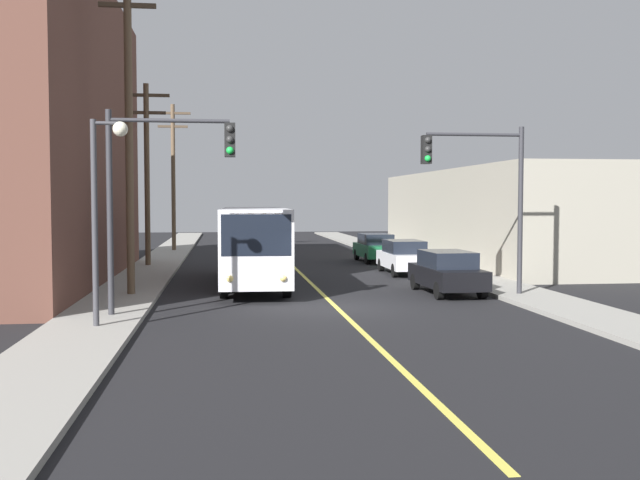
{
  "coord_description": "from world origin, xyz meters",
  "views": [
    {
      "loc": [
        -3.61,
        -23.69,
        3.48
      ],
      "look_at": [
        0.0,
        4.13,
        2.0
      ],
      "focal_mm": 41.2,
      "sensor_mm": 36.0,
      "label": 1
    }
  ],
  "objects_px": {
    "parked_car_black": "(447,272)",
    "utility_pole_mid": "(147,165)",
    "fire_hydrant": "(462,266)",
    "utility_pole_near": "(129,115)",
    "traffic_signal_left_corner": "(163,173)",
    "parked_car_white": "(404,256)",
    "parked_car_green": "(375,247)",
    "street_lamp_left": "(103,191)",
    "utility_pole_far": "(173,170)",
    "city_bus": "(254,241)",
    "traffic_signal_right_corner": "(480,178)"
  },
  "relations": [
    {
      "from": "parked_car_green",
      "to": "fire_hydrant",
      "type": "bearing_deg",
      "value": -79.21
    },
    {
      "from": "utility_pole_mid",
      "to": "traffic_signal_right_corner",
      "type": "relative_size",
      "value": 1.57
    },
    {
      "from": "utility_pole_far",
      "to": "street_lamp_left",
      "type": "distance_m",
      "value": 30.94
    },
    {
      "from": "city_bus",
      "to": "traffic_signal_left_corner",
      "type": "distance_m",
      "value": 9.35
    },
    {
      "from": "utility_pole_far",
      "to": "traffic_signal_right_corner",
      "type": "xyz_separation_m",
      "value": [
        12.49,
        -25.74,
        -1.3
      ]
    },
    {
      "from": "utility_pole_near",
      "to": "traffic_signal_left_corner",
      "type": "distance_m",
      "value": 5.64
    },
    {
      "from": "traffic_signal_left_corner",
      "to": "city_bus",
      "type": "bearing_deg",
      "value": 70.67
    },
    {
      "from": "fire_hydrant",
      "to": "parked_car_white",
      "type": "bearing_deg",
      "value": 125.86
    },
    {
      "from": "city_bus",
      "to": "traffic_signal_right_corner",
      "type": "relative_size",
      "value": 2.03
    },
    {
      "from": "parked_car_green",
      "to": "utility_pole_mid",
      "type": "bearing_deg",
      "value": -170.44
    },
    {
      "from": "utility_pole_near",
      "to": "traffic_signal_left_corner",
      "type": "relative_size",
      "value": 1.96
    },
    {
      "from": "traffic_signal_left_corner",
      "to": "fire_hydrant",
      "type": "distance_m",
      "value": 15.9
    },
    {
      "from": "city_bus",
      "to": "parked_car_black",
      "type": "xyz_separation_m",
      "value": [
        7.08,
        -4.0,
        -0.98
      ]
    },
    {
      "from": "utility_pole_near",
      "to": "traffic_signal_left_corner",
      "type": "height_order",
      "value": "utility_pole_near"
    },
    {
      "from": "parked_car_green",
      "to": "utility_pole_far",
      "type": "xyz_separation_m",
      "value": [
        -12.06,
        9.68,
        4.76
      ]
    },
    {
      "from": "parked_car_black",
      "to": "utility_pole_far",
      "type": "relative_size",
      "value": 0.45
    },
    {
      "from": "traffic_signal_left_corner",
      "to": "traffic_signal_right_corner",
      "type": "bearing_deg",
      "value": 16.46
    },
    {
      "from": "parked_car_green",
      "to": "street_lamp_left",
      "type": "bearing_deg",
      "value": -119.09
    },
    {
      "from": "utility_pole_near",
      "to": "city_bus",
      "type": "bearing_deg",
      "value": 38.18
    },
    {
      "from": "traffic_signal_left_corner",
      "to": "street_lamp_left",
      "type": "height_order",
      "value": "traffic_signal_left_corner"
    },
    {
      "from": "utility_pole_near",
      "to": "traffic_signal_left_corner",
      "type": "xyz_separation_m",
      "value": [
        1.57,
        -4.92,
        -2.25
      ]
    },
    {
      "from": "traffic_signal_left_corner",
      "to": "fire_hydrant",
      "type": "height_order",
      "value": "traffic_signal_left_corner"
    },
    {
      "from": "parked_car_white",
      "to": "fire_hydrant",
      "type": "bearing_deg",
      "value": -54.14
    },
    {
      "from": "city_bus",
      "to": "parked_car_white",
      "type": "xyz_separation_m",
      "value": [
        7.31,
        3.62,
        -0.98
      ]
    },
    {
      "from": "city_bus",
      "to": "parked_car_black",
      "type": "bearing_deg",
      "value": -29.46
    },
    {
      "from": "utility_pole_far",
      "to": "street_lamp_left",
      "type": "bearing_deg",
      "value": -89.52
    },
    {
      "from": "city_bus",
      "to": "utility_pole_near",
      "type": "xyz_separation_m",
      "value": [
        -4.56,
        -3.58,
        4.74
      ]
    },
    {
      "from": "parked_car_black",
      "to": "utility_pole_mid",
      "type": "bearing_deg",
      "value": 134.18
    },
    {
      "from": "utility_pole_near",
      "to": "traffic_signal_left_corner",
      "type": "bearing_deg",
      "value": -72.28
    },
    {
      "from": "parked_car_white",
      "to": "street_lamp_left",
      "type": "bearing_deg",
      "value": -129.77
    },
    {
      "from": "utility_pole_mid",
      "to": "street_lamp_left",
      "type": "bearing_deg",
      "value": -87.6
    },
    {
      "from": "utility_pole_mid",
      "to": "traffic_signal_right_corner",
      "type": "xyz_separation_m",
      "value": [
        13.04,
        -13.94,
        -1.05
      ]
    },
    {
      "from": "parked_car_black",
      "to": "street_lamp_left",
      "type": "bearing_deg",
      "value": -150.65
    },
    {
      "from": "parked_car_white",
      "to": "utility_pole_near",
      "type": "bearing_deg",
      "value": -148.73
    },
    {
      "from": "utility_pole_mid",
      "to": "traffic_signal_left_corner",
      "type": "relative_size",
      "value": 1.57
    },
    {
      "from": "city_bus",
      "to": "utility_pole_far",
      "type": "bearing_deg",
      "value": 102.84
    },
    {
      "from": "parked_car_green",
      "to": "city_bus",
      "type": "bearing_deg",
      "value": -124.52
    },
    {
      "from": "parked_car_black",
      "to": "fire_hydrant",
      "type": "xyz_separation_m",
      "value": [
        2.2,
        4.9,
        -0.26
      ]
    },
    {
      "from": "traffic_signal_left_corner",
      "to": "traffic_signal_right_corner",
      "type": "distance_m",
      "value": 11.28
    },
    {
      "from": "parked_car_green",
      "to": "utility_pole_near",
      "type": "height_order",
      "value": "utility_pole_near"
    },
    {
      "from": "utility_pole_far",
      "to": "fire_hydrant",
      "type": "height_order",
      "value": "utility_pole_far"
    },
    {
      "from": "utility_pole_far",
      "to": "traffic_signal_left_corner",
      "type": "bearing_deg",
      "value": -86.69
    },
    {
      "from": "traffic_signal_left_corner",
      "to": "fire_hydrant",
      "type": "bearing_deg",
      "value": 37.51
    },
    {
      "from": "parked_car_black",
      "to": "fire_hydrant",
      "type": "relative_size",
      "value": 5.29
    },
    {
      "from": "city_bus",
      "to": "parked_car_green",
      "type": "height_order",
      "value": "city_bus"
    },
    {
      "from": "utility_pole_mid",
      "to": "city_bus",
      "type": "bearing_deg",
      "value": -58.95
    },
    {
      "from": "parked_car_black",
      "to": "traffic_signal_left_corner",
      "type": "height_order",
      "value": "traffic_signal_left_corner"
    },
    {
      "from": "utility_pole_mid",
      "to": "fire_hydrant",
      "type": "bearing_deg",
      "value": -28.1
    },
    {
      "from": "utility_pole_near",
      "to": "street_lamp_left",
      "type": "bearing_deg",
      "value": -88.69
    },
    {
      "from": "parked_car_white",
      "to": "parked_car_green",
      "type": "height_order",
      "value": "same"
    }
  ]
}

